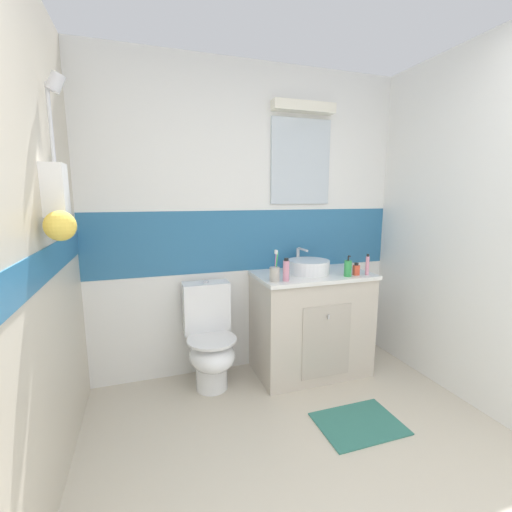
{
  "coord_description": "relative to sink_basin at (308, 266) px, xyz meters",
  "views": [
    {
      "loc": [
        -0.85,
        -0.3,
        1.46
      ],
      "look_at": [
        -0.14,
        1.85,
        1.07
      ],
      "focal_mm": 24.06,
      "sensor_mm": 36.0,
      "label": 1
    }
  ],
  "objects": [
    {
      "name": "deodorant_spray_can",
      "position": [
        -0.28,
        -0.19,
        0.02
      ],
      "size": [
        0.05,
        0.05,
        0.17
      ],
      "color": "pink",
      "rests_on": "vanity_cabinet"
    },
    {
      "name": "bath_mat",
      "position": [
        0.01,
        -0.75,
        -0.9
      ],
      "size": [
        0.53,
        0.39,
        0.01
      ],
      "primitive_type": "cube",
      "color": "#337266",
      "rests_on": "ground_plane"
    },
    {
      "name": "toothbrush_cup",
      "position": [
        -0.36,
        -0.18,
        0.0
      ],
      "size": [
        0.07,
        0.07,
        0.23
      ],
      "color": "#B2ADA3",
      "rests_on": "vanity_cabinet"
    },
    {
      "name": "toilet",
      "position": [
        -0.81,
        0.02,
        -0.53
      ],
      "size": [
        0.37,
        0.5,
        0.82
      ],
      "color": "white",
      "rests_on": "ground_plane"
    },
    {
      "name": "ground_plane",
      "position": [
        -0.41,
        -0.95,
        -0.93
      ],
      "size": [
        3.2,
        3.48,
        0.04
      ],
      "primitive_type": "cube",
      "color": "beige"
    },
    {
      "name": "vanity_cabinet",
      "position": [
        0.03,
        -0.01,
        -0.48
      ],
      "size": [
        0.93,
        0.56,
        0.85
      ],
      "color": "beige",
      "rests_on": "ground_plane"
    },
    {
      "name": "wall_back_tiled",
      "position": [
        -0.4,
        0.3,
        0.35
      ],
      "size": [
        3.2,
        0.2,
        2.5
      ],
      "color": "white",
      "rests_on": "ground_plane"
    },
    {
      "name": "soap_dispenser",
      "position": [
        0.23,
        -0.21,
        0.01
      ],
      "size": [
        0.06,
        0.06,
        0.17
      ],
      "color": "green",
      "rests_on": "vanity_cabinet"
    },
    {
      "name": "toothpaste_tube_upright",
      "position": [
        0.41,
        -0.21,
        0.02
      ],
      "size": [
        0.03,
        0.03,
        0.17
      ],
      "color": "pink",
      "rests_on": "vanity_cabinet"
    },
    {
      "name": "sink_basin",
      "position": [
        0.0,
        0.0,
        0.0
      ],
      "size": [
        0.34,
        0.38,
        0.19
      ],
      "color": "white",
      "rests_on": "vanity_cabinet"
    },
    {
      "name": "wall_left_shower_alcove",
      "position": [
        -1.76,
        -0.94,
        0.34
      ],
      "size": [
        0.26,
        3.48,
        2.5
      ],
      "color": "beige",
      "rests_on": "ground_plane"
    },
    {
      "name": "perfume_flask_small",
      "position": [
        0.32,
        -0.2,
        -0.01
      ],
      "size": [
        0.05,
        0.03,
        0.1
      ],
      "color": "#D84C33",
      "rests_on": "vanity_cabinet"
    }
  ]
}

